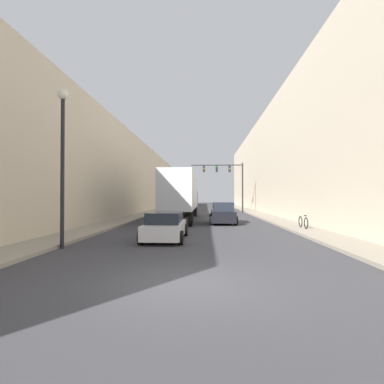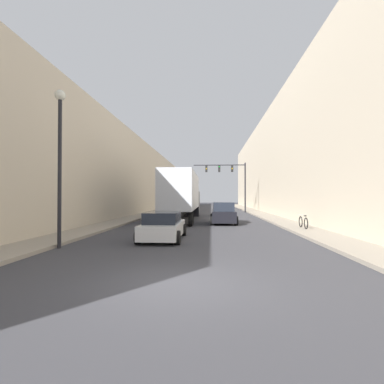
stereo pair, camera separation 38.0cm
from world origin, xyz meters
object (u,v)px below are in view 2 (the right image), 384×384
object	(u,v)px
semi_truck	(183,195)
suv_car	(223,214)
sedan_car	(163,226)
traffic_signal_gantry	(231,177)
street_lamp	(60,146)
parked_bicycle	(303,222)

from	to	relation	value
semi_truck	suv_car	size ratio (longest dim) A/B	3.22
sedan_car	suv_car	bearing A→B (deg)	69.56
traffic_signal_gantry	suv_car	bearing A→B (deg)	-95.97
traffic_signal_gantry	street_lamp	distance (m)	30.49
sedan_car	street_lamp	world-z (taller)	street_lamp
semi_truck	parked_bicycle	xyz separation A→B (m)	(8.47, -8.12, -1.82)
semi_truck	sedan_car	distance (m)	12.75
sedan_car	suv_car	xyz separation A→B (m)	(3.38, 9.08, 0.14)
semi_truck	traffic_signal_gantry	distance (m)	14.89
semi_truck	suv_car	bearing A→B (deg)	-44.90
semi_truck	parked_bicycle	distance (m)	11.87
street_lamp	parked_bicycle	xyz separation A→B (m)	(12.23, 7.31, -3.76)
sedan_car	street_lamp	bearing A→B (deg)	-144.81
sedan_car	semi_truck	bearing A→B (deg)	90.86
suv_car	sedan_car	bearing A→B (deg)	-110.44
semi_truck	parked_bicycle	bearing A→B (deg)	-43.79
semi_truck	sedan_car	size ratio (longest dim) A/B	3.24
parked_bicycle	sedan_car	bearing A→B (deg)	-151.38
sedan_car	traffic_signal_gantry	size ratio (longest dim) A/B	0.62
suv_car	traffic_signal_gantry	size ratio (longest dim) A/B	0.63
sedan_car	traffic_signal_gantry	bearing A→B (deg)	78.85
suv_car	street_lamp	bearing A→B (deg)	-121.73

